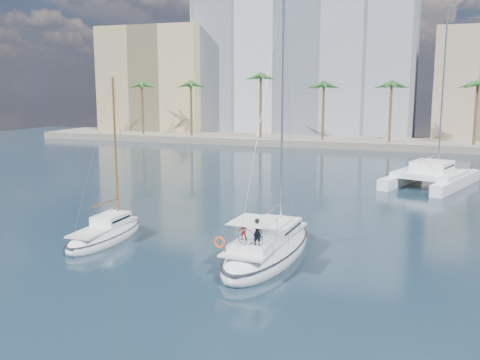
% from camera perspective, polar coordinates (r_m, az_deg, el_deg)
% --- Properties ---
extents(ground, '(160.00, 160.00, 0.00)m').
position_cam_1_polar(ground, '(36.04, -0.49, -6.33)').
color(ground, black).
rests_on(ground, ground).
extents(quay, '(120.00, 14.00, 1.20)m').
position_cam_1_polar(quay, '(94.72, 12.29, 3.97)').
color(quay, gray).
rests_on(quay, ground).
extents(building_modern, '(42.00, 16.00, 28.00)m').
position_cam_1_polar(building_modern, '(108.23, 6.96, 11.95)').
color(building_modern, silver).
rests_on(building_modern, ground).
extents(building_tan_left, '(22.00, 14.00, 22.00)m').
position_cam_1_polar(building_tan_left, '(114.91, -8.54, 10.30)').
color(building_tan_left, tan).
rests_on(building_tan_left, ground).
extents(palm_left, '(3.60, 3.60, 12.30)m').
position_cam_1_polar(palm_left, '(100.56, -7.70, 9.97)').
color(palm_left, brown).
rests_on(palm_left, ground).
extents(palm_centre, '(3.60, 3.60, 12.30)m').
position_cam_1_polar(palm_centre, '(90.28, 12.18, 9.85)').
color(palm_centre, brown).
rests_on(palm_centre, ground).
extents(main_sloop, '(4.24, 11.62, 16.98)m').
position_cam_1_polar(main_sloop, '(32.27, 3.01, -7.34)').
color(main_sloop, white).
rests_on(main_sloop, ground).
extents(small_sloop, '(2.53, 7.93, 11.37)m').
position_cam_1_polar(small_sloop, '(36.78, -14.14, -5.63)').
color(small_sloop, white).
rests_on(small_sloop, ground).
extents(catamaran, '(10.08, 14.09, 18.47)m').
position_cam_1_polar(catamaran, '(58.69, 19.69, 0.61)').
color(catamaran, white).
rests_on(catamaran, ground).
extents(seagull, '(1.19, 0.51, 0.22)m').
position_cam_1_polar(seagull, '(38.49, -0.25, -4.31)').
color(seagull, silver).
rests_on(seagull, ground).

